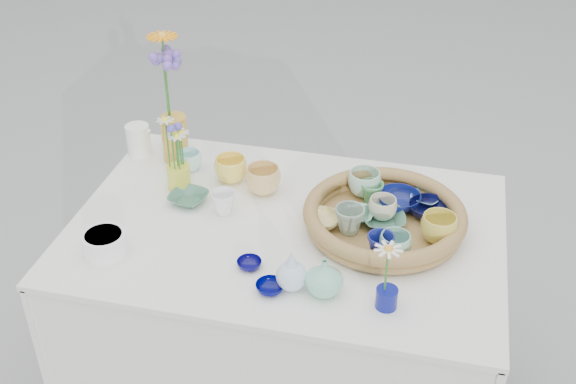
# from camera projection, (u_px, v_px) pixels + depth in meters

# --- Properties ---
(wicker_tray) EXTENTS (0.47, 0.47, 0.08)m
(wicker_tray) POSITION_uv_depth(u_px,v_px,m) (384.00, 218.00, 2.09)
(wicker_tray) COLOR brown
(wicker_tray) RESTS_ON display_table
(tray_ceramic_0) EXTENTS (0.14, 0.14, 0.04)m
(tray_ceramic_0) POSITION_uv_depth(u_px,v_px,m) (399.00, 201.00, 2.16)
(tray_ceramic_0) COLOR navy
(tray_ceramic_0) RESTS_ON wicker_tray
(tray_ceramic_1) EXTENTS (0.16, 0.16, 0.04)m
(tray_ceramic_1) POSITION_uv_depth(u_px,v_px,m) (429.00, 210.00, 2.13)
(tray_ceramic_1) COLOR black
(tray_ceramic_1) RESTS_ON wicker_tray
(tray_ceramic_2) EXTENTS (0.13, 0.13, 0.08)m
(tray_ceramic_2) POSITION_uv_depth(u_px,v_px,m) (439.00, 228.00, 2.01)
(tray_ceramic_2) COLOR gold
(tray_ceramic_2) RESTS_ON wicker_tray
(tray_ceramic_3) EXTENTS (0.16, 0.16, 0.03)m
(tray_ceramic_3) POSITION_uv_depth(u_px,v_px,m) (383.00, 219.00, 2.09)
(tray_ceramic_3) COLOR #487762
(tray_ceramic_3) RESTS_ON wicker_tray
(tray_ceramic_4) EXTENTS (0.11, 0.11, 0.08)m
(tray_ceramic_4) POSITION_uv_depth(u_px,v_px,m) (350.00, 220.00, 2.05)
(tray_ceramic_4) COLOR gray
(tray_ceramic_4) RESTS_ON wicker_tray
(tray_ceramic_5) EXTENTS (0.11, 0.11, 0.02)m
(tray_ceramic_5) POSITION_uv_depth(u_px,v_px,m) (356.00, 215.00, 2.12)
(tray_ceramic_5) COLOR #A0EACA
(tray_ceramic_5) RESTS_ON wicker_tray
(tray_ceramic_6) EXTENTS (0.12, 0.12, 0.08)m
(tray_ceramic_6) POSITION_uv_depth(u_px,v_px,m) (364.00, 183.00, 2.21)
(tray_ceramic_6) COLOR #ACD5BD
(tray_ceramic_6) RESTS_ON wicker_tray
(tray_ceramic_7) EXTENTS (0.11, 0.11, 0.07)m
(tray_ceramic_7) POSITION_uv_depth(u_px,v_px,m) (383.00, 208.00, 2.11)
(tray_ceramic_7) COLOR beige
(tray_ceramic_7) RESTS_ON wicker_tray
(tray_ceramic_8) EXTENTS (0.11, 0.11, 0.02)m
(tray_ceramic_8) POSITION_uv_depth(u_px,v_px,m) (426.00, 198.00, 2.19)
(tray_ceramic_8) COLOR #7AB7D8
(tray_ceramic_8) RESTS_ON wicker_tray
(tray_ceramic_9) EXTENTS (0.08, 0.08, 0.07)m
(tray_ceramic_9) POSITION_uv_depth(u_px,v_px,m) (380.00, 246.00, 1.96)
(tray_ceramic_9) COLOR navy
(tray_ceramic_9) RESTS_ON wicker_tray
(tray_ceramic_10) EXTENTS (0.14, 0.14, 0.03)m
(tray_ceramic_10) POSITION_uv_depth(u_px,v_px,m) (321.00, 221.00, 2.08)
(tray_ceramic_10) COLOR #E1D682
(tray_ceramic_10) RESTS_ON wicker_tray
(tray_ceramic_11) EXTENTS (0.11, 0.11, 0.07)m
(tray_ceramic_11) POSITION_uv_depth(u_px,v_px,m) (395.00, 245.00, 1.96)
(tray_ceramic_11) COLOR #8ACCAE
(tray_ceramic_11) RESTS_ON wicker_tray
(tray_ceramic_12) EXTENTS (0.08, 0.08, 0.07)m
(tray_ceramic_12) POSITION_uv_depth(u_px,v_px,m) (372.00, 192.00, 2.18)
(tray_ceramic_12) COLOR #509F60
(tray_ceramic_12) RESTS_ON wicker_tray
(loose_ceramic_0) EXTENTS (0.14, 0.14, 0.08)m
(loose_ceramic_0) POSITION_uv_depth(u_px,v_px,m) (231.00, 169.00, 2.31)
(loose_ceramic_0) COLOR #FFDC52
(loose_ceramic_0) RESTS_ON display_table
(loose_ceramic_1) EXTENTS (0.12, 0.12, 0.09)m
(loose_ceramic_1) POSITION_uv_depth(u_px,v_px,m) (263.00, 180.00, 2.25)
(loose_ceramic_1) COLOR #E4BB6E
(loose_ceramic_1) RESTS_ON display_table
(loose_ceramic_2) EXTENTS (0.13, 0.13, 0.03)m
(loose_ceramic_2) POSITION_uv_depth(u_px,v_px,m) (188.00, 198.00, 2.22)
(loose_ceramic_2) COLOR #3F715A
(loose_ceramic_2) RESTS_ON display_table
(loose_ceramic_3) EXTENTS (0.10, 0.10, 0.07)m
(loose_ceramic_3) POSITION_uv_depth(u_px,v_px,m) (223.00, 203.00, 2.16)
(loose_ceramic_3) COLOR white
(loose_ceramic_3) RESTS_ON display_table
(loose_ceramic_4) EXTENTS (0.07, 0.07, 0.02)m
(loose_ceramic_4) POSITION_uv_depth(u_px,v_px,m) (249.00, 264.00, 1.96)
(loose_ceramic_4) COLOR #06044D
(loose_ceramic_4) RESTS_ON display_table
(loose_ceramic_5) EXTENTS (0.11, 0.11, 0.06)m
(loose_ceramic_5) POSITION_uv_depth(u_px,v_px,m) (189.00, 161.00, 2.37)
(loose_ceramic_5) COLOR #B3EBE7
(loose_ceramic_5) RESTS_ON display_table
(loose_ceramic_6) EXTENTS (0.09, 0.09, 0.02)m
(loose_ceramic_6) POSITION_uv_depth(u_px,v_px,m) (270.00, 287.00, 1.87)
(loose_ceramic_6) COLOR #000255
(loose_ceramic_6) RESTS_ON display_table
(fluted_bowl) EXTENTS (0.13, 0.13, 0.06)m
(fluted_bowl) POSITION_uv_depth(u_px,v_px,m) (105.00, 244.00, 2.00)
(fluted_bowl) COLOR white
(fluted_bowl) RESTS_ON display_table
(bud_vase_paleblue) EXTENTS (0.10, 0.10, 0.13)m
(bud_vase_paleblue) POSITION_uv_depth(u_px,v_px,m) (291.00, 269.00, 1.86)
(bud_vase_paleblue) COLOR silver
(bud_vase_paleblue) RESTS_ON display_table
(bud_vase_seafoam) EXTENTS (0.12, 0.12, 0.10)m
(bud_vase_seafoam) POSITION_uv_depth(u_px,v_px,m) (324.00, 277.00, 1.85)
(bud_vase_seafoam) COLOR #7CCAAA
(bud_vase_seafoam) RESTS_ON display_table
(bud_vase_cobalt) EXTENTS (0.07, 0.07, 0.06)m
(bud_vase_cobalt) POSITION_uv_depth(u_px,v_px,m) (387.00, 298.00, 1.82)
(bud_vase_cobalt) COLOR navy
(bud_vase_cobalt) RESTS_ON display_table
(single_daisy) EXTENTS (0.11, 0.11, 0.15)m
(single_daisy) POSITION_uv_depth(u_px,v_px,m) (386.00, 270.00, 1.77)
(single_daisy) COLOR white
(single_daisy) RESTS_ON bud_vase_cobalt
(tall_vase_yellow) EXTENTS (0.09, 0.09, 0.16)m
(tall_vase_yellow) POSITION_uv_depth(u_px,v_px,m) (175.00, 139.00, 2.39)
(tall_vase_yellow) COLOR gold
(tall_vase_yellow) RESTS_ON display_table
(gerbera) EXTENTS (0.15, 0.15, 0.29)m
(gerbera) POSITION_uv_depth(u_px,v_px,m) (166.00, 77.00, 2.28)
(gerbera) COLOR orange
(gerbera) RESTS_ON tall_vase_yellow
(hydrangea) EXTENTS (0.09, 0.09, 0.28)m
(hydrangea) POSITION_uv_depth(u_px,v_px,m) (166.00, 88.00, 2.30)
(hydrangea) COLOR #5F4DA2
(hydrangea) RESTS_ON tall_vase_yellow
(white_pitcher) EXTENTS (0.13, 0.11, 0.11)m
(white_pitcher) POSITION_uv_depth(u_px,v_px,m) (138.00, 140.00, 2.44)
(white_pitcher) COLOR white
(white_pitcher) RESTS_ON display_table
(daisy_cup) EXTENTS (0.09, 0.09, 0.08)m
(daisy_cup) POSITION_uv_depth(u_px,v_px,m) (179.00, 178.00, 2.27)
(daisy_cup) COLOR yellow
(daisy_cup) RESTS_ON display_table
(daisy_posy) EXTENTS (0.10, 0.10, 0.16)m
(daisy_posy) POSITION_uv_depth(u_px,v_px,m) (173.00, 144.00, 2.20)
(daisy_posy) COLOR silver
(daisy_posy) RESTS_ON daisy_cup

